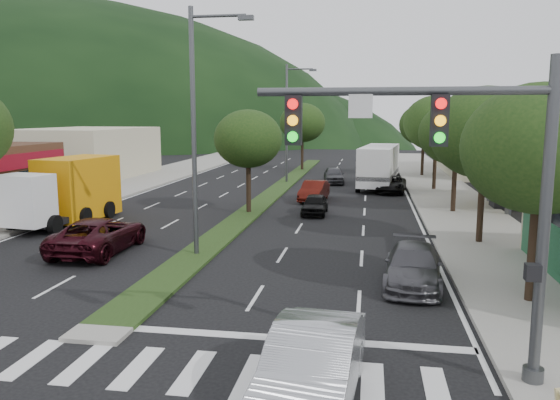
% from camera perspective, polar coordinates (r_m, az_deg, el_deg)
% --- Properties ---
extents(ground, '(160.00, 160.00, 0.00)m').
position_cam_1_polar(ground, '(16.07, -17.73, -12.77)').
color(ground, black).
rests_on(ground, ground).
extents(sidewalk_right, '(5.00, 90.00, 0.15)m').
position_cam_1_polar(sidewalk_right, '(39.05, 17.29, 0.03)').
color(sidewalk_right, gray).
rests_on(sidewalk_right, ground).
extents(sidewalk_left, '(6.00, 90.00, 0.15)m').
position_cam_1_polar(sidewalk_left, '(43.54, -18.14, 0.86)').
color(sidewalk_left, gray).
rests_on(sidewalk_left, ground).
extents(median, '(1.60, 56.00, 0.12)m').
position_cam_1_polar(median, '(42.22, -0.33, 1.05)').
color(median, '#1E3212').
rests_on(median, ground).
extents(crosswalk, '(19.00, 2.20, 0.01)m').
position_cam_1_polar(crosswalk, '(14.46, -21.44, -15.45)').
color(crosswalk, silver).
rests_on(crosswalk, ground).
extents(traffic_signal, '(6.12, 0.40, 7.00)m').
position_cam_1_polar(traffic_signal, '(11.93, 19.05, 2.77)').
color(traffic_signal, '#47494C').
rests_on(traffic_signal, ground).
extents(bldg_left_far, '(9.00, 14.00, 4.60)m').
position_cam_1_polar(bldg_left_far, '(54.04, -19.55, 4.64)').
color(bldg_left_far, beige).
rests_on(bldg_left_far, ground).
extents(bldg_right_far, '(10.00, 16.00, 5.20)m').
position_cam_1_polar(bldg_right_far, '(58.67, 21.68, 5.12)').
color(bldg_right_far, beige).
rests_on(bldg_right_far, ground).
extents(hill_far, '(176.00, 132.00, 82.00)m').
position_cam_1_polar(hill_far, '(150.97, -26.03, 5.78)').
color(hill_far, black).
rests_on(hill_far, ground).
extents(tree_r_a, '(4.60, 4.60, 6.63)m').
position_cam_1_polar(tree_r_a, '(17.97, 25.52, 4.85)').
color(tree_r_a, black).
rests_on(tree_r_a, sidewalk_right).
extents(tree_r_b, '(4.80, 4.80, 6.94)m').
position_cam_1_polar(tree_r_b, '(25.74, 20.63, 6.59)').
color(tree_r_b, black).
rests_on(tree_r_b, sidewalk_right).
extents(tree_r_c, '(4.40, 4.40, 6.48)m').
position_cam_1_polar(tree_r_c, '(33.63, 17.97, 6.63)').
color(tree_r_c, black).
rests_on(tree_r_c, sidewalk_right).
extents(tree_r_d, '(5.00, 5.00, 7.17)m').
position_cam_1_polar(tree_r_d, '(43.53, 16.05, 7.71)').
color(tree_r_d, black).
rests_on(tree_r_d, sidewalk_right).
extents(tree_r_e, '(4.60, 4.60, 6.71)m').
position_cam_1_polar(tree_r_e, '(53.48, 14.80, 7.60)').
color(tree_r_e, black).
rests_on(tree_r_e, sidewalk_right).
extents(tree_med_near, '(4.00, 4.00, 6.02)m').
position_cam_1_polar(tree_med_near, '(32.04, -3.35, 6.39)').
color(tree_med_near, black).
rests_on(tree_med_near, median).
extents(tree_med_far, '(4.80, 4.80, 6.94)m').
position_cam_1_polar(tree_med_far, '(57.67, 2.36, 8.07)').
color(tree_med_far, black).
rests_on(tree_med_far, median).
extents(streetlight_near, '(2.60, 0.25, 10.00)m').
position_cam_1_polar(streetlight_near, '(22.30, -8.53, 8.19)').
color(streetlight_near, '#47494C').
rests_on(streetlight_near, ground).
extents(streetlight_mid, '(2.60, 0.25, 10.00)m').
position_cam_1_polar(streetlight_mid, '(46.74, 0.95, 8.60)').
color(streetlight_mid, '#47494C').
rests_on(streetlight_mid, ground).
extents(sedan_silver, '(2.09, 5.03, 1.62)m').
position_cam_1_polar(sedan_silver, '(11.44, 3.34, -17.07)').
color(sedan_silver, '#A6A9AE').
rests_on(sedan_silver, ground).
extents(suv_maroon, '(2.56, 5.46, 1.51)m').
position_cam_1_polar(suv_maroon, '(24.55, -18.36, -3.47)').
color(suv_maroon, black).
rests_on(suv_maroon, ground).
extents(car_queue_a, '(1.41, 3.48, 1.19)m').
position_cam_1_polar(car_queue_a, '(32.25, 3.65, -0.45)').
color(car_queue_a, black).
rests_on(car_queue_a, ground).
extents(car_queue_b, '(2.28, 4.79, 1.35)m').
position_cam_1_polar(car_queue_b, '(19.45, 13.75, -6.70)').
color(car_queue_b, '#4A494E').
rests_on(car_queue_b, ground).
extents(car_queue_c, '(1.86, 4.29, 1.37)m').
position_cam_1_polar(car_queue_c, '(37.21, 3.58, 0.94)').
color(car_queue_c, '#4C120C').
rests_on(car_queue_c, ground).
extents(car_queue_d, '(2.58, 4.72, 1.25)m').
position_cam_1_polar(car_queue_d, '(42.03, 11.52, 1.61)').
color(car_queue_d, black).
rests_on(car_queue_d, ground).
extents(car_queue_e, '(2.12, 4.26, 1.39)m').
position_cam_1_polar(car_queue_e, '(47.05, 5.63, 2.59)').
color(car_queue_e, '#45454A').
rests_on(car_queue_e, ground).
extents(car_queue_f, '(2.38, 4.76, 1.33)m').
position_cam_1_polar(car_queue_f, '(51.95, 10.79, 3.03)').
color(car_queue_f, black).
rests_on(car_queue_f, ground).
extents(box_truck, '(3.51, 7.39, 3.51)m').
position_cam_1_polar(box_truck, '(31.56, -21.26, 0.71)').
color(box_truck, white).
rests_on(box_truck, ground).
extents(motorhome, '(3.68, 8.98, 3.35)m').
position_cam_1_polar(motorhome, '(44.53, 10.32, 3.55)').
color(motorhome, white).
rests_on(motorhome, ground).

